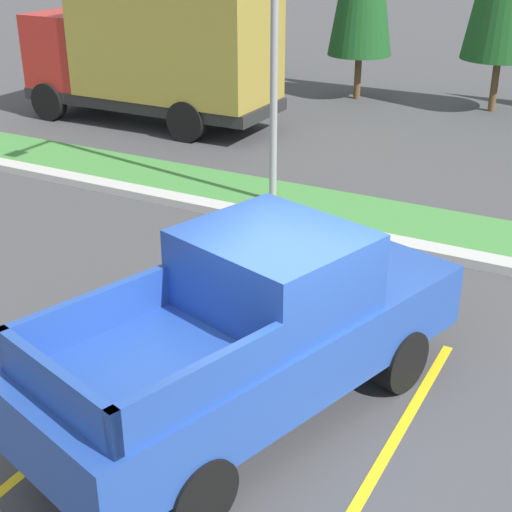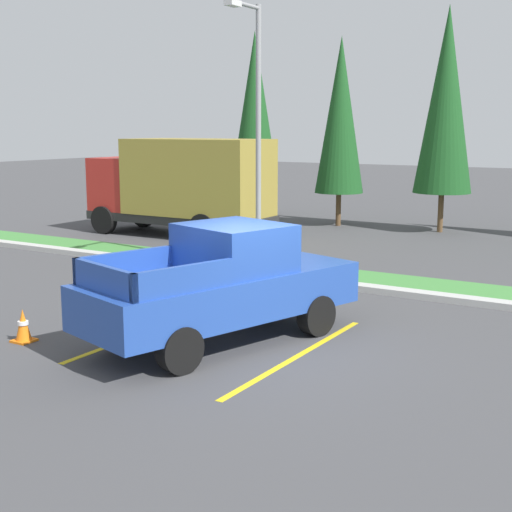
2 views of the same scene
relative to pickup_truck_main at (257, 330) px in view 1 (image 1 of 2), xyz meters
name	(u,v)px [view 1 (image 1 of 2)]	position (x,y,z in m)	size (l,w,h in m)	color
ground_plane	(310,425)	(0.64, 0.04, -1.04)	(120.00, 120.00, 0.00)	#424244
parking_line_near	(142,374)	(-1.56, -0.05, -1.04)	(0.12, 4.80, 0.01)	yellow
parking_line_far	(386,455)	(1.54, -0.05, -1.04)	(0.12, 4.80, 0.01)	yellow
curb_strip	(439,252)	(0.64, 5.04, -0.97)	(56.00, 0.40, 0.15)	#B2B2AD
grass_median	(456,232)	(0.64, 6.14, -1.01)	(56.00, 1.80, 0.06)	#42843D
pickup_truck_main	(257,330)	(0.00, 0.00, 0.00)	(3.31, 5.54, 2.10)	black
cargo_truck_distant	(154,52)	(-8.32, 9.84, 0.81)	(6.80, 2.51, 3.40)	black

